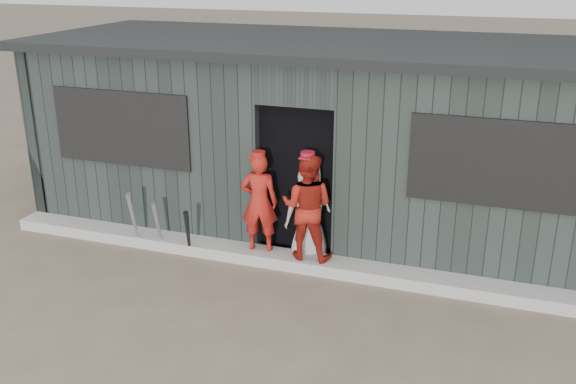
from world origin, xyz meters
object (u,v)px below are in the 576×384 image
at_px(bat_right, 188,234).
at_px(dugout, 327,134).
at_px(player_grey_back, 310,213).
at_px(player_red_left, 259,202).
at_px(bat_mid, 158,226).
at_px(player_red_right, 307,206).
at_px(bat_left, 134,220).

distance_m(bat_right, dugout, 2.48).
bearing_deg(player_grey_back, player_red_left, -0.52).
distance_m(bat_mid, bat_right, 0.48).
height_order(player_red_left, player_grey_back, player_red_left).
distance_m(bat_mid, player_red_left, 1.45).
distance_m(bat_right, player_grey_back, 1.59).
xyz_separation_m(bat_mid, bat_right, (0.48, -0.08, -0.01)).
height_order(player_red_left, player_red_right, player_red_right).
height_order(bat_left, player_red_left, player_red_left).
bearing_deg(player_red_right, bat_left, 4.11).
xyz_separation_m(bat_right, player_red_right, (1.52, 0.24, 0.48)).
bearing_deg(bat_mid, player_red_left, 7.44).
distance_m(player_red_right, player_grey_back, 0.30).
relative_size(bat_mid, player_red_left, 0.54).
bearing_deg(bat_left, bat_mid, 10.84).
relative_size(bat_mid, player_red_right, 0.51).
bearing_deg(bat_right, player_red_left, 16.18).
bearing_deg(bat_right, player_grey_back, 17.87).
xyz_separation_m(bat_left, dugout, (2.10, 1.88, 0.88)).
height_order(bat_mid, player_red_left, player_red_left).
distance_m(bat_mid, player_red_right, 2.06).
bearing_deg(bat_mid, player_grey_back, 11.49).
relative_size(player_red_left, dugout, 0.15).
height_order(player_red_right, dugout, dugout).
xyz_separation_m(player_red_right, dugout, (-0.23, 1.65, 0.47)).
bearing_deg(player_grey_back, bat_mid, -9.36).
relative_size(bat_left, player_red_left, 0.65).
distance_m(bat_left, player_red_left, 1.75).
height_order(player_red_left, dugout, dugout).
xyz_separation_m(player_red_left, player_grey_back, (0.59, 0.22, -0.15)).
height_order(player_grey_back, dugout, dugout).
xyz_separation_m(bat_mid, dugout, (1.77, 1.81, 0.94)).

